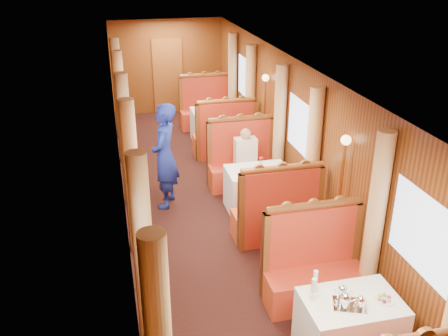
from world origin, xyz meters
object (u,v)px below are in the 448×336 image
object	(u,v)px
banquette_mid_aft	(242,164)
steward	(165,156)
banquette_far_fwd	(224,138)
teapot_left	(345,303)
teapot_back	(342,294)
banquette_near_aft	(314,271)
table_mid	(257,190)
banquette_far_aft	(206,110)
table_near	(349,328)
table_far	(214,125)
banquette_mid_fwd	(276,215)
teapot_right	(361,304)
rose_vase_far	(214,103)
passenger	(246,153)
rose_vase_mid	(261,161)
fruit_plate	(384,299)
tea_tray	(349,305)

from	to	relation	value
banquette_mid_aft	steward	bearing A→B (deg)	-162.39
banquette_mid_aft	steward	distance (m)	1.67
banquette_far_fwd	teapot_left	bearing A→B (deg)	-91.34
teapot_left	teapot_back	size ratio (longest dim) A/B	1.12
banquette_near_aft	banquette_mid_aft	distance (m)	3.50
banquette_near_aft	banquette_mid_aft	bearing A→B (deg)	90.00
table_mid	banquette_far_aft	distance (m)	4.51
table_near	table_far	distance (m)	7.00
banquette_mid_fwd	steward	world-z (taller)	steward
table_near	teapot_right	distance (m)	0.46
banquette_near_aft	rose_vase_far	bearing A→B (deg)	90.24
passenger	banquette_far_fwd	bearing A→B (deg)	90.00
rose_vase_mid	table_mid	bearing A→B (deg)	132.78
table_far	steward	bearing A→B (deg)	-117.01
teapot_right	table_near	bearing A→B (deg)	88.38
teapot_left	rose_vase_mid	xyz separation A→B (m)	(0.18, 3.56, 0.10)
banquette_far_aft	passenger	distance (m)	3.75
teapot_back	steward	xyz separation A→B (m)	(-1.41, 3.98, 0.11)
teapot_back	fruit_plate	size ratio (longest dim) A/B	0.73
banquette_far_fwd	steward	bearing A→B (deg)	-127.77
teapot_left	fruit_plate	xyz separation A→B (m)	(0.46, 0.02, -0.06)
rose_vase_far	steward	bearing A→B (deg)	-116.86
table_near	banquette_near_aft	distance (m)	1.02
banquette_near_aft	teapot_left	distance (m)	1.19
teapot_left	banquette_far_fwd	bearing A→B (deg)	103.23
banquette_far_fwd	teapot_left	world-z (taller)	banquette_far_fwd
banquette_mid_fwd	rose_vase_far	world-z (taller)	banquette_mid_fwd
table_near	banquette_mid_fwd	bearing A→B (deg)	90.00
tea_tray	rose_vase_far	size ratio (longest dim) A/B	0.94
passenger	banquette_mid_aft	bearing A→B (deg)	90.00
banquette_mid_fwd	passenger	world-z (taller)	banquette_mid_fwd
steward	table_mid	bearing A→B (deg)	90.47
table_far	passenger	xyz separation A→B (m)	(-0.00, -2.72, 0.37)
teapot_back	passenger	size ratio (longest dim) A/B	0.21
banquette_mid_fwd	passenger	xyz separation A→B (m)	(-0.00, 1.79, 0.32)
fruit_plate	teapot_left	bearing A→B (deg)	-177.87
table_near	rose_vase_far	size ratio (longest dim) A/B	2.92
banquette_near_aft	teapot_left	world-z (taller)	banquette_near_aft
fruit_plate	teapot_back	bearing A→B (deg)	162.56
banquette_near_aft	table_far	distance (m)	5.99
tea_tray	passenger	xyz separation A→B (m)	(0.07, 4.34, -0.02)
banquette_mid_aft	fruit_plate	bearing A→B (deg)	-86.00
banquette_far_aft	rose_vase_far	size ratio (longest dim) A/B	3.72
teapot_left	passenger	size ratio (longest dim) A/B	0.24
table_far	tea_tray	bearing A→B (deg)	-90.59
banquette_mid_fwd	rose_vase_mid	size ratio (longest dim) A/B	3.72
tea_tray	teapot_left	distance (m)	0.10
banquette_far_fwd	rose_vase_far	distance (m)	1.11
rose_vase_mid	steward	xyz separation A→B (m)	(-1.55, 0.57, 0.00)
steward	banquette_near_aft	bearing A→B (deg)	46.53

